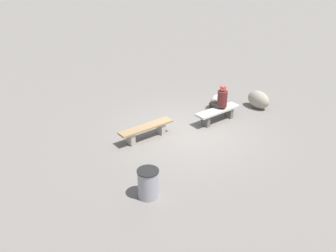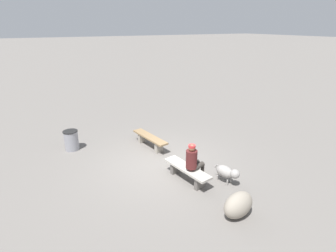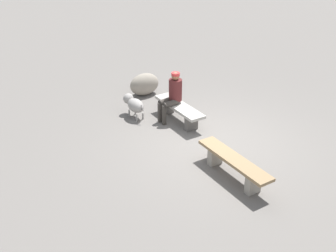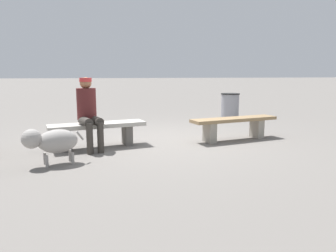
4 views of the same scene
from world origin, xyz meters
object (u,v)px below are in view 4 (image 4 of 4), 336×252
Objects in this scene: trash_bin at (230,106)px; bench_left at (234,124)px; seated_person at (88,109)px; dog at (52,141)px; bench_right at (98,130)px.

bench_left is at bearing 65.98° from trash_bin.
trash_bin is at bearing -160.96° from seated_person.
trash_bin reaches higher than dog.
seated_person is at bearing 34.84° from trash_bin.
dog is (3.40, 0.98, 0.04)m from bench_left.
seated_person is 1.08m from dog.
bench_left is 3.54m from dog.
seated_person is at bearing -7.36° from bench_left.
bench_left reaches higher than bench_right.
dog is at bearing 42.40° from seated_person.
bench_left is at bearing 166.39° from seated_person.
seated_person is 4.98m from trash_bin.
trash_bin is (-4.08, -2.84, -0.34)m from seated_person.
bench_left is 2.99m from trash_bin.
bench_right is 1.39× the size of seated_person.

